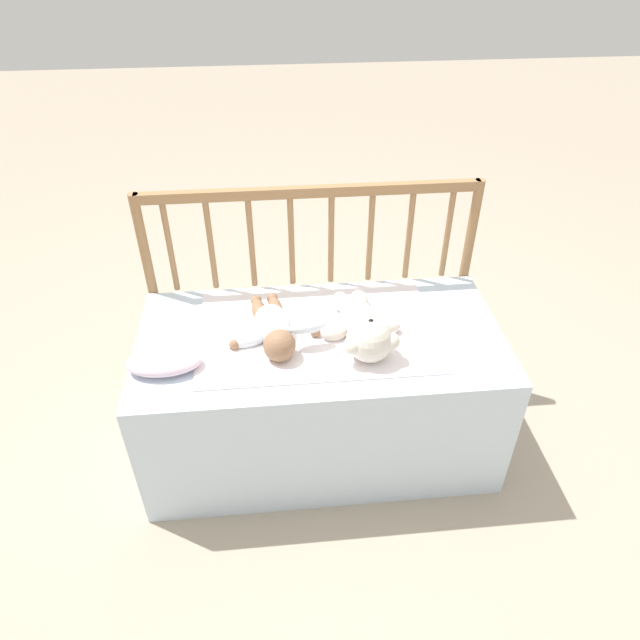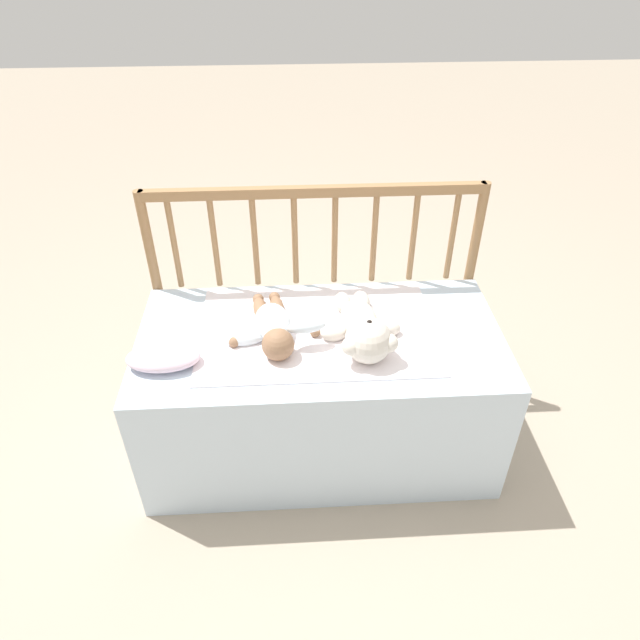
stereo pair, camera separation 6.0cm
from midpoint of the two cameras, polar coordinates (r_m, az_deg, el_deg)
ground_plane at (r=2.28m, az=0.78°, el=-11.81°), size 12.00×12.00×0.00m
crib_mattress at (r=2.09m, az=0.83°, el=-7.13°), size 1.23×0.62×0.52m
crib_rail at (r=2.12m, az=0.29°, el=6.52°), size 1.23×0.04×0.91m
blanket at (r=1.93m, az=0.60°, el=-1.05°), size 0.80×0.52×0.01m
teddy_bear at (r=1.85m, az=5.29°, el=-0.96°), size 0.27×0.40×0.15m
baby at (r=1.89m, az=-3.77°, el=-0.66°), size 0.33×0.38×0.10m
small_pillow at (r=1.84m, az=-14.53°, el=-3.68°), size 0.23×0.13×0.06m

